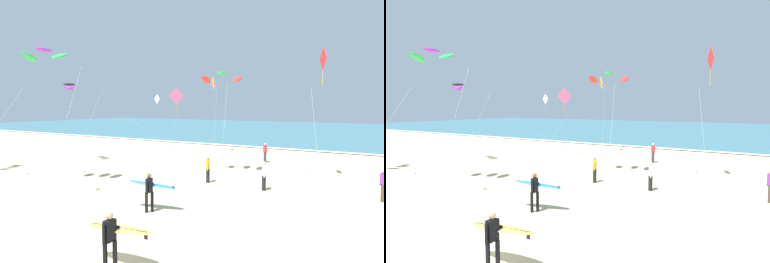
# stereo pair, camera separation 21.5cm
# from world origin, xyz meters

# --- Properties ---
(ground_plane) EXTENTS (160.00, 160.00, 0.00)m
(ground_plane) POSITION_xyz_m (0.00, 0.00, 0.00)
(ground_plane) COLOR #D1BA8E
(ocean_water) EXTENTS (160.00, 60.00, 0.08)m
(ocean_water) POSITION_xyz_m (0.00, 56.51, 0.04)
(ocean_water) COLOR teal
(ocean_water) RESTS_ON ground
(shoreline_foam) EXTENTS (160.00, 0.97, 0.01)m
(shoreline_foam) POSITION_xyz_m (0.00, 26.81, 0.09)
(shoreline_foam) COLOR white
(shoreline_foam) RESTS_ON ocean_water
(surfer_lead) EXTENTS (2.29, 0.98, 1.71)m
(surfer_lead) POSITION_xyz_m (2.03, -1.52, 1.05)
(surfer_lead) COLOR black
(surfer_lead) RESTS_ON ground
(surfer_trailing) EXTENTS (2.36, 1.14, 1.71)m
(surfer_trailing) POSITION_xyz_m (-0.36, 3.20, 1.05)
(surfer_trailing) COLOR black
(surfer_trailing) RESTS_ON ground
(kite_delta_golden_near) EXTENTS (1.61, 2.15, 7.36)m
(kite_delta_golden_near) POSITION_xyz_m (-6.26, 20.58, 6.73)
(kite_delta_golden_near) COLOR yellow
(kite_delta_golden_near) RESTS_ON ground
(kite_diamond_rose_mid) EXTENTS (2.88, 4.71, 6.18)m
(kite_diamond_rose_mid) POSITION_xyz_m (-8.34, 17.12, 5.31)
(kite_diamond_rose_mid) COLOR pink
(kite_diamond_rose_mid) RESTS_ON ground
(kite_diamond_ivory_high) EXTENTS (4.29, 1.61, 5.78)m
(kite_diamond_ivory_high) POSITION_xyz_m (-12.54, 20.10, 5.02)
(kite_diamond_ivory_high) COLOR white
(kite_diamond_ivory_high) RESTS_ON ground
(kite_arc_charcoal_distant) EXTENTS (2.56, 3.25, 6.38)m
(kite_arc_charcoal_distant) POSITION_xyz_m (-13.85, 10.08, 6.08)
(kite_arc_charcoal_distant) COLOR purple
(kite_arc_charcoal_distant) RESTS_ON ground
(kite_arc_violet_close) EXTENTS (2.81, 4.70, 7.79)m
(kite_arc_violet_close) POSITION_xyz_m (-8.33, 3.90, 7.43)
(kite_arc_violet_close) COLOR green
(kite_arc_violet_close) RESTS_ON ground
(kite_arc_emerald_outer) EXTENTS (2.86, 3.08, 6.79)m
(kite_arc_emerald_outer) POSITION_xyz_m (-1.25, 11.93, 6.42)
(kite_arc_emerald_outer) COLOR red
(kite_arc_emerald_outer) RESTS_ON ground
(kite_diamond_scarlet_extra) EXTENTS (1.49, 3.13, 8.08)m
(kite_diamond_scarlet_extra) POSITION_xyz_m (4.81, 13.26, 7.19)
(kite_diamond_scarlet_extra) COLOR red
(kite_diamond_scarlet_extra) RESTS_ON ground
(bystander_yellow_top) EXTENTS (0.28, 0.48, 1.59)m
(bystander_yellow_top) POSITION_xyz_m (-0.80, 9.28, 0.81)
(bystander_yellow_top) COLOR black
(bystander_yellow_top) RESTS_ON ground
(bystander_white_top) EXTENTS (0.29, 0.47, 1.59)m
(bystander_white_top) POSITION_xyz_m (2.68, 9.17, 0.81)
(bystander_white_top) COLOR black
(bystander_white_top) RESTS_ON ground
(bystander_red_top) EXTENTS (0.39, 0.37, 1.59)m
(bystander_red_top) POSITION_xyz_m (-0.22, 17.92, 0.81)
(bystander_red_top) COLOR #2D334C
(bystander_red_top) RESTS_ON ground
(beach_ball) EXTENTS (0.28, 0.28, 0.28)m
(beach_ball) POSITION_xyz_m (-5.24, 4.68, 0.14)
(beach_ball) COLOR white
(beach_ball) RESTS_ON ground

